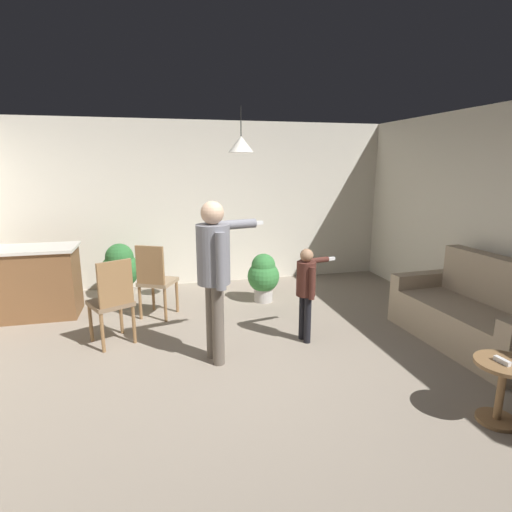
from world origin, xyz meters
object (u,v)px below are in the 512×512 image
at_px(side_table_by_couch, 502,384).
at_px(potted_plant_by_wall, 120,269).
at_px(dining_chair_by_counter, 113,299).
at_px(spare_remote_on_table, 502,361).
at_px(potted_plant_corner, 263,275).
at_px(kitchen_counter, 29,282).
at_px(dining_chair_near_wall, 155,278).
at_px(person_adult, 215,265).
at_px(person_child, 307,284).
at_px(couch_floral, 473,316).

relative_size(side_table_by_couch, potted_plant_by_wall, 0.61).
xyz_separation_m(dining_chair_by_counter, spare_remote_on_table, (3.05, -2.22, -0.01)).
relative_size(side_table_by_couch, potted_plant_corner, 0.72).
xyz_separation_m(kitchen_counter, dining_chair_near_wall, (1.63, -0.43, 0.07)).
bearing_deg(dining_chair_by_counter, person_adult, -58.28).
relative_size(side_table_by_couch, dining_chair_near_wall, 0.52).
height_order(side_table_by_couch, dining_chair_by_counter, dining_chair_by_counter).
distance_m(kitchen_counter, potted_plant_by_wall, 1.22).
bearing_deg(potted_plant_corner, side_table_by_couch, -71.73).
relative_size(person_adult, spare_remote_on_table, 12.80).
xyz_separation_m(kitchen_counter, side_table_by_couch, (4.26, -3.38, -0.15)).
bearing_deg(dining_chair_by_counter, potted_plant_by_wall, 64.71).
relative_size(dining_chair_by_counter, potted_plant_by_wall, 1.17).
height_order(dining_chair_near_wall, spare_remote_on_table, dining_chair_near_wall).
distance_m(dining_chair_by_counter, potted_plant_by_wall, 1.68).
bearing_deg(potted_plant_by_wall, person_child, -43.59).
height_order(kitchen_counter, spare_remote_on_table, kitchen_counter).
distance_m(person_adult, potted_plant_by_wall, 2.64).
relative_size(dining_chair_near_wall, spare_remote_on_table, 7.69).
height_order(person_adult, person_child, person_adult).
distance_m(kitchen_counter, potted_plant_corner, 3.19).
height_order(person_child, dining_chair_by_counter, person_child).
xyz_separation_m(dining_chair_by_counter, potted_plant_by_wall, (-0.06, 1.68, -0.08)).
height_order(couch_floral, dining_chair_near_wall, same).
relative_size(side_table_by_couch, person_child, 0.48).
bearing_deg(dining_chair_near_wall, person_adult, -39.14).
bearing_deg(dining_chair_by_counter, side_table_by_couch, -62.74).
bearing_deg(spare_remote_on_table, person_child, 116.78).
height_order(dining_chair_by_counter, dining_chair_near_wall, same).
distance_m(couch_floral, potted_plant_corner, 2.77).
height_order(person_child, potted_plant_by_wall, person_child).
relative_size(couch_floral, spare_remote_on_table, 14.13).
relative_size(person_child, dining_chair_near_wall, 1.09).
height_order(person_adult, potted_plant_by_wall, person_adult).
xyz_separation_m(side_table_by_couch, person_child, (-0.95, 1.80, 0.35)).
distance_m(side_table_by_couch, dining_chair_near_wall, 3.96).
bearing_deg(person_child, potted_plant_by_wall, -144.23).
xyz_separation_m(person_adult, potted_plant_by_wall, (-1.12, 2.32, -0.56)).
bearing_deg(side_table_by_couch, spare_remote_on_table, -166.04).
bearing_deg(dining_chair_near_wall, side_table_by_couch, -21.07).
relative_size(couch_floral, potted_plant_corner, 2.53).
xyz_separation_m(couch_floral, dining_chair_by_counter, (-3.95, 0.93, 0.21)).
distance_m(dining_chair_by_counter, potted_plant_corner, 2.28).
distance_m(person_child, dining_chair_by_counter, 2.18).
xyz_separation_m(person_child, dining_chair_by_counter, (-2.14, 0.41, -0.13)).
xyz_separation_m(kitchen_counter, spare_remote_on_table, (4.22, -3.39, 0.06)).
xyz_separation_m(person_child, potted_plant_corner, (-0.12, 1.46, -0.28)).
bearing_deg(person_child, spare_remote_on_table, 16.14).
relative_size(side_table_by_couch, person_adult, 0.31).
relative_size(person_adult, dining_chair_near_wall, 1.66).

